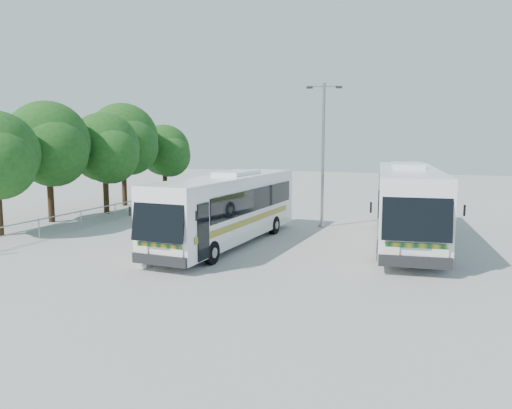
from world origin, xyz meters
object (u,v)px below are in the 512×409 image
at_px(tree_far_d, 124,139).
at_px(tree_far_e, 165,150).
at_px(lamppost, 323,149).
at_px(coach_adjacent, 407,202).
at_px(tree_far_c, 105,147).
at_px(coach_main, 228,207).
at_px(tree_far_b, 49,143).

height_order(tree_far_d, tree_far_e, tree_far_d).
bearing_deg(tree_far_d, lamppost, -13.49).
xyz_separation_m(coach_adjacent, lamppost, (-4.63, 2.76, 2.39)).
bearing_deg(tree_far_e, tree_far_d, -98.63).
height_order(tree_far_c, tree_far_e, tree_far_c).
bearing_deg(tree_far_c, lamppost, 0.11).
xyz_separation_m(tree_far_c, coach_adjacent, (18.76, -2.73, -2.36)).
distance_m(tree_far_e, coach_main, 18.46).
xyz_separation_m(tree_far_b, tree_far_d, (-0.30, 7.60, 0.25)).
bearing_deg(tree_far_d, tree_far_c, -72.17).
height_order(tree_far_b, tree_far_c, tree_far_b).
distance_m(coach_main, coach_adjacent, 8.30).
xyz_separation_m(tree_far_b, tree_far_c, (0.89, 3.90, -0.31)).
height_order(tree_far_e, coach_adjacent, tree_far_e).
bearing_deg(lamppost, coach_adjacent, -45.67).
distance_m(tree_far_b, lamppost, 15.52).
height_order(tree_far_b, tree_far_e, tree_far_b).
xyz_separation_m(tree_far_d, tree_far_e, (0.68, 4.50, -0.93)).
xyz_separation_m(tree_far_d, lamppost, (15.31, -3.67, -0.53)).
bearing_deg(coach_adjacent, lamppost, 142.72).
distance_m(tree_far_d, coach_main, 15.96).
bearing_deg(coach_main, coach_adjacent, 25.81).
distance_m(tree_far_b, tree_far_e, 12.13).
distance_m(tree_far_c, lamppost, 14.12).
relative_size(tree_far_b, lamppost, 0.90).
bearing_deg(coach_adjacent, tree_far_d, 155.63).
bearing_deg(tree_far_e, lamppost, -29.19).
height_order(tree_far_d, coach_main, tree_far_d).
height_order(tree_far_b, coach_adjacent, tree_far_b).
relative_size(tree_far_e, coach_main, 0.52).
xyz_separation_m(tree_far_c, tree_far_e, (-0.51, 8.20, -0.37)).
relative_size(coach_main, coach_adjacent, 0.90).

